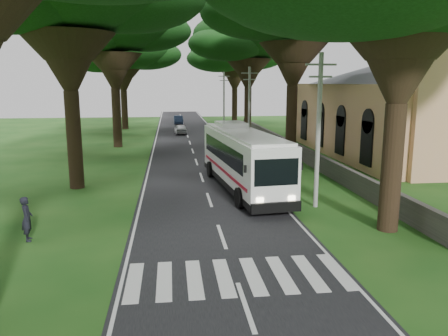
{
  "coord_description": "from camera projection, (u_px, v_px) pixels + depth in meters",
  "views": [
    {
      "loc": [
        -2.08,
        -15.69,
        6.5
      ],
      "look_at": [
        0.6,
        6.12,
        2.2
      ],
      "focal_mm": 35.0,
      "sensor_mm": 36.0,
      "label": 1
    }
  ],
  "objects": [
    {
      "name": "ground",
      "position": [
        228.0,
        255.0,
        16.78
      ],
      "size": [
        140.0,
        140.0,
        0.0
      ],
      "primitive_type": "plane",
      "color": "#194A15",
      "rests_on": "ground"
    },
    {
      "name": "tree_l_far",
      "position": [
        122.0,
        50.0,
        60.42
      ],
      "size": [
        13.76,
        13.76,
        13.95
      ],
      "color": "black",
      "rests_on": "ground"
    },
    {
      "name": "tree_r_far",
      "position": [
        235.0,
        53.0,
        70.18
      ],
      "size": [
        14.27,
        14.27,
        14.4
      ],
      "color": "black",
      "rests_on": "ground"
    },
    {
      "name": "tree_r_mida",
      "position": [
        295.0,
        3.0,
        34.77
      ],
      "size": [
        14.11,
        14.11,
        15.94
      ],
      "color": "black",
      "rests_on": "ground"
    },
    {
      "name": "tree_l_midb",
      "position": [
        112.0,
        25.0,
        42.78
      ],
      "size": [
        13.02,
        13.02,
        15.04
      ],
      "color": "black",
      "rests_on": "ground"
    },
    {
      "name": "church",
      "position": [
        394.0,
        101.0,
        38.97
      ],
      "size": [
        14.0,
        24.0,
        11.6
      ],
      "color": "tan",
      "rests_on": "ground"
    },
    {
      "name": "crosswalk",
      "position": [
        235.0,
        277.0,
        14.84
      ],
      "size": [
        8.0,
        3.0,
        0.01
      ],
      "primitive_type": "cube",
      "color": "silver",
      "rests_on": "ground"
    },
    {
      "name": "coach_bus",
      "position": [
        243.0,
        158.0,
        26.84
      ],
      "size": [
        3.82,
        12.41,
        3.6
      ],
      "rotation": [
        0.0,
        0.0,
        0.1
      ],
      "color": "white",
      "rests_on": "ground"
    },
    {
      "name": "pole_far",
      "position": [
        224.0,
        99.0,
        61.44
      ],
      "size": [
        1.6,
        0.24,
        8.0
      ],
      "color": "gray",
      "rests_on": "ground"
    },
    {
      "name": "road",
      "position": [
        193.0,
        153.0,
        41.13
      ],
      "size": [
        8.0,
        120.0,
        0.04
      ],
      "primitive_type": "cube",
      "color": "black",
      "rests_on": "ground"
    },
    {
      "name": "pedestrian",
      "position": [
        27.0,
        219.0,
        18.14
      ],
      "size": [
        0.62,
        0.78,
        1.89
      ],
      "primitive_type": "imported",
      "rotation": [
        0.0,
        0.0,
        1.84
      ],
      "color": "black",
      "rests_on": "ground"
    },
    {
      "name": "tree_r_midb",
      "position": [
        249.0,
        37.0,
        52.4
      ],
      "size": [
        13.4,
        13.4,
        14.96
      ],
      "color": "black",
      "rests_on": "ground"
    },
    {
      "name": "distant_car_a",
      "position": [
        181.0,
        129.0,
        55.95
      ],
      "size": [
        1.7,
        3.78,
        1.26
      ],
      "primitive_type": "imported",
      "rotation": [
        0.0,
        0.0,
        3.2
      ],
      "color": "#A8A9AD",
      "rests_on": "road"
    },
    {
      "name": "distant_car_b",
      "position": [
        178.0,
        120.0,
        69.77
      ],
      "size": [
        1.49,
        4.0,
        1.31
      ],
      "primitive_type": "imported",
      "rotation": [
        0.0,
        0.0,
        0.03
      ],
      "color": "#21304E",
      "rests_on": "road"
    },
    {
      "name": "property_wall",
      "position": [
        289.0,
        146.0,
        41.12
      ],
      "size": [
        0.35,
        50.0,
        1.2
      ],
      "primitive_type": "cube",
      "color": "#383533",
      "rests_on": "ground"
    },
    {
      "name": "pole_near",
      "position": [
        318.0,
        129.0,
        22.48
      ],
      "size": [
        1.6,
        0.24,
        8.0
      ],
      "color": "gray",
      "rests_on": "ground"
    },
    {
      "name": "pole_mid",
      "position": [
        249.0,
        107.0,
        41.96
      ],
      "size": [
        1.6,
        0.24,
        8.0
      ],
      "color": "gray",
      "rests_on": "ground"
    }
  ]
}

